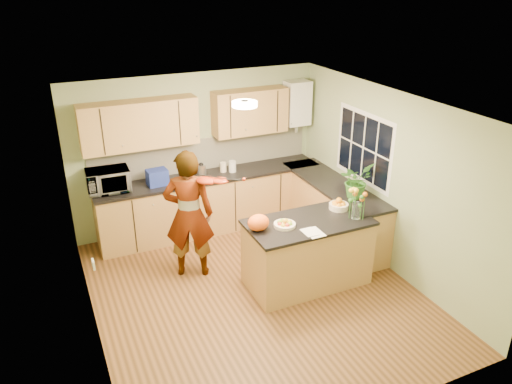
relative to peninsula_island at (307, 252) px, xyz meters
name	(u,v)px	position (x,y,z in m)	size (l,w,h in m)	color
floor	(255,293)	(-0.73, 0.06, -0.47)	(4.50, 4.50, 0.00)	#513317
ceiling	(255,107)	(-0.73, 0.06, 2.03)	(4.00, 4.50, 0.02)	white
wall_back	(197,152)	(-0.73, 2.31, 0.78)	(4.00, 0.02, 2.50)	#96A676
wall_front	(365,313)	(-0.73, -2.19, 0.78)	(4.00, 0.02, 2.50)	#96A676
wall_left	(85,241)	(-2.73, 0.06, 0.78)	(0.02, 4.50, 2.50)	#96A676
wall_right	(388,181)	(1.27, 0.06, 0.78)	(0.02, 4.50, 2.50)	#96A676
back_counter	(211,202)	(-0.63, 2.00, 0.00)	(3.64, 0.62, 0.94)	#AF7E46
right_counter	(332,211)	(0.97, 0.91, 0.00)	(0.62, 2.24, 0.94)	#AF7E46
splashback	(204,154)	(-0.63, 2.29, 0.73)	(3.60, 0.02, 0.52)	white
upper_cabinets	(188,119)	(-0.91, 2.14, 1.38)	(3.20, 0.34, 0.70)	#AF7E46
boiler	(297,103)	(0.97, 2.15, 1.43)	(0.40, 0.30, 0.86)	white
window_right	(364,148)	(1.26, 0.66, 1.08)	(0.01, 1.30, 1.05)	white
light_switch	(93,264)	(-2.72, -0.54, 0.83)	(0.02, 0.09, 0.09)	white
ceiling_lamp	(245,104)	(-0.73, 0.36, 1.99)	(0.30, 0.30, 0.07)	#FFEABF
peninsula_island	(307,252)	(0.00, 0.00, 0.00)	(1.63, 0.83, 0.93)	#AF7E46
fruit_dish	(285,224)	(-0.35, 0.00, 0.50)	(0.28, 0.28, 0.10)	#F6E3C5
orange_bowl	(339,204)	(0.55, 0.15, 0.53)	(0.26, 0.26, 0.15)	#F6E3C5
flower_vase	(358,196)	(0.60, -0.18, 0.79)	(0.26, 0.26, 0.49)	silver
orange_bag	(258,223)	(-0.69, 0.05, 0.57)	(0.28, 0.23, 0.21)	#FF5C15
papers	(314,232)	(-0.10, -0.30, 0.47)	(0.20, 0.27, 0.01)	white
violinist	(189,214)	(-1.34, 0.87, 0.44)	(0.66, 0.43, 1.81)	#E7B48D
violin	(207,180)	(-1.14, 0.65, 0.98)	(0.66, 0.26, 0.13)	#510E05
microwave	(108,181)	(-2.18, 2.02, 0.64)	(0.60, 0.41, 0.33)	white
blue_box	(157,177)	(-1.48, 1.97, 0.59)	(0.30, 0.22, 0.24)	navy
kettle	(201,170)	(-0.78, 1.97, 0.59)	(0.15, 0.15, 0.28)	silver
jar_cream	(223,167)	(-0.39, 2.06, 0.55)	(0.10, 0.10, 0.16)	#F6E3C5
jar_white	(232,166)	(-0.26, 1.99, 0.56)	(0.12, 0.12, 0.18)	white
potted_plant	(356,180)	(0.97, 0.37, 0.73)	(0.46, 0.40, 0.51)	#377828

